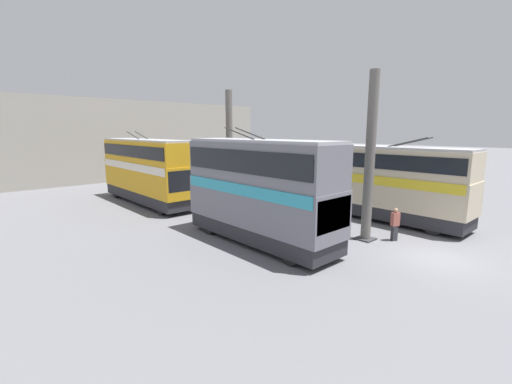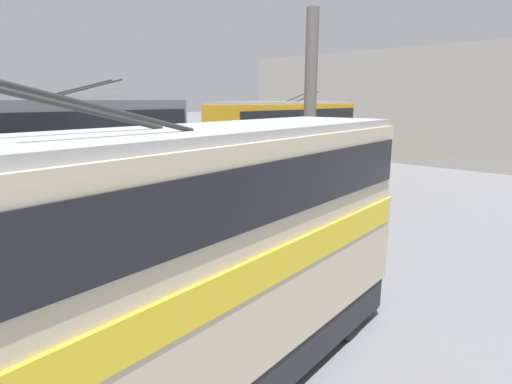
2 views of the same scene
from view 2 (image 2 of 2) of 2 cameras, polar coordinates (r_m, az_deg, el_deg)
The scene contains 7 objects.
depot_back_wall at distance 33.88m, azimuth 25.26°, elevation 10.88°, with size 0.50×36.00×9.13m.
support_column_far at distance 16.91m, azimuth 7.66°, elevation 9.75°, with size 0.91×0.91×8.66m.
bus_left_far at distance 6.48m, azimuth -9.83°, elevation -9.49°, with size 10.01×2.54×5.35m.
bus_right_near at distance 15.07m, azimuth -26.05°, elevation 3.47°, with size 9.13×2.54×5.89m.
bus_right_far at distance 23.49m, azimuth 4.64°, elevation 7.49°, with size 11.35×2.54×5.65m.
person_aisle_midway at distance 13.64m, azimuth -11.84°, elevation -5.53°, with size 0.46×0.47×1.65m.
oil_drum at distance 18.50m, azimuth 2.85°, elevation -1.80°, with size 0.58×0.58×0.81m.
Camera 2 is at (1.22, -9.18, 5.16)m, focal length 28.00 mm.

